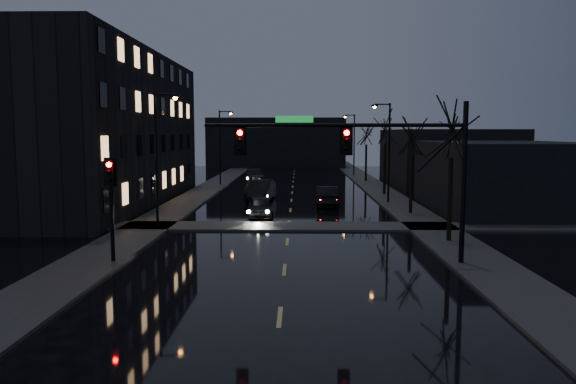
{
  "coord_description": "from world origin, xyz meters",
  "views": [
    {
      "loc": [
        0.56,
        -14.86,
        5.7
      ],
      "look_at": [
        0.14,
        8.58,
        3.2
      ],
      "focal_mm": 35.0,
      "sensor_mm": 36.0,
      "label": 1
    }
  ],
  "objects_px": {
    "oncoming_car_c": "(258,188)",
    "lead_car": "(327,196)",
    "oncoming_car_b": "(261,190)",
    "oncoming_car_a": "(260,207)",
    "oncoming_car_d": "(255,176)"
  },
  "relations": [
    {
      "from": "oncoming_car_a",
      "to": "oncoming_car_d",
      "type": "relative_size",
      "value": 0.77
    },
    {
      "from": "oncoming_car_c",
      "to": "oncoming_car_d",
      "type": "relative_size",
      "value": 0.95
    },
    {
      "from": "oncoming_car_c",
      "to": "oncoming_car_d",
      "type": "distance_m",
      "value": 13.37
    },
    {
      "from": "oncoming_car_b",
      "to": "oncoming_car_d",
      "type": "xyz_separation_m",
      "value": [
        -1.82,
        16.94,
        -0.09
      ]
    },
    {
      "from": "oncoming_car_b",
      "to": "lead_car",
      "type": "xyz_separation_m",
      "value": [
        5.36,
        -3.26,
        -0.08
      ]
    },
    {
      "from": "oncoming_car_c",
      "to": "oncoming_car_b",
      "type": "bearing_deg",
      "value": -84.86
    },
    {
      "from": "oncoming_car_a",
      "to": "lead_car",
      "type": "distance_m",
      "value": 7.51
    },
    {
      "from": "oncoming_car_c",
      "to": "lead_car",
      "type": "bearing_deg",
      "value": -52.46
    },
    {
      "from": "oncoming_car_a",
      "to": "lead_car",
      "type": "height_order",
      "value": "lead_car"
    },
    {
      "from": "oncoming_car_a",
      "to": "oncoming_car_d",
      "type": "xyz_separation_m",
      "value": [
        -2.38,
        25.96,
        0.07
      ]
    },
    {
      "from": "lead_car",
      "to": "oncoming_car_c",
      "type": "bearing_deg",
      "value": -48.8
    },
    {
      "from": "oncoming_car_b",
      "to": "lead_car",
      "type": "distance_m",
      "value": 6.28
    },
    {
      "from": "oncoming_car_a",
      "to": "oncoming_car_c",
      "type": "relative_size",
      "value": 0.81
    },
    {
      "from": "oncoming_car_a",
      "to": "oncoming_car_b",
      "type": "bearing_deg",
      "value": 87.86
    },
    {
      "from": "lead_car",
      "to": "oncoming_car_a",
      "type": "bearing_deg",
      "value": 50.93
    }
  ]
}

